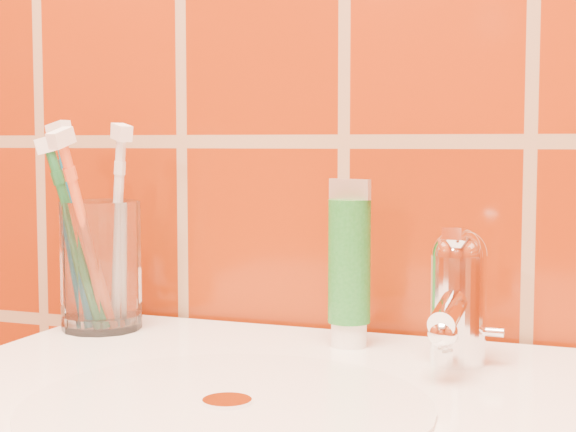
% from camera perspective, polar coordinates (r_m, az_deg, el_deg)
% --- Properties ---
extents(glass_tumbler, '(0.09, 0.09, 0.13)m').
position_cam_1_polar(glass_tumbler, '(0.92, -12.00, -3.14)').
color(glass_tumbler, white).
rests_on(glass_tumbler, pedestal_sink).
extents(toothpaste_tube, '(0.04, 0.04, 0.16)m').
position_cam_1_polar(toothpaste_tube, '(0.82, 3.98, -3.41)').
color(toothpaste_tube, white).
rests_on(toothpaste_tube, pedestal_sink).
extents(faucet, '(0.05, 0.11, 0.12)m').
position_cam_1_polar(faucet, '(0.77, 10.91, -4.82)').
color(faucet, white).
rests_on(faucet, pedestal_sink).
extents(toothbrush_0, '(0.12, 0.12, 0.21)m').
position_cam_1_polar(toothbrush_0, '(0.90, -13.55, -1.29)').
color(toothbrush_0, '#1B6835').
rests_on(toothbrush_0, glass_tumbler).
extents(toothbrush_1, '(0.07, 0.15, 0.22)m').
position_cam_1_polar(toothbrush_1, '(0.89, -12.91, -1.19)').
color(toothbrush_1, '#DD5627').
rests_on(toothbrush_1, glass_tumbler).
extents(toothbrush_2, '(0.10, 0.08, 0.22)m').
position_cam_1_polar(toothbrush_2, '(0.92, -13.52, -0.71)').
color(toothbrush_2, '#0D5871').
rests_on(toothbrush_2, glass_tumbler).
extents(toothbrush_3, '(0.09, 0.09, 0.22)m').
position_cam_1_polar(toothbrush_3, '(0.90, -11.02, -0.86)').
color(toothbrush_3, silver).
rests_on(toothbrush_3, glass_tumbler).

